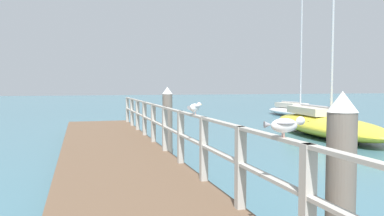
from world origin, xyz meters
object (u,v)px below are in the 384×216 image
seagull_background (195,107)px  boat_4 (325,124)px  boat_3 (297,111)px  dock_piling_far (167,121)px  seagull_foreground (285,124)px  dock_piling_near (341,193)px

seagull_background → boat_4: size_ratio=0.03×
boat_3 → boat_4: 9.81m
dock_piling_far → seagull_background: bearing=-95.3°
dock_piling_far → boat_3: size_ratio=0.22×
seagull_foreground → seagull_background: 3.26m
dock_piling_near → seagull_foreground: bearing=131.9°
seagull_foreground → seagull_background: bearing=-171.3°
dock_piling_near → dock_piling_far: (0.00, 7.68, 0.00)m
boat_3 → boat_4: boat_4 is taller
seagull_foreground → boat_4: size_ratio=0.04×
seagull_foreground → boat_3: 22.29m
dock_piling_near → dock_piling_far: size_ratio=1.00×
boat_4 → dock_piling_far: bearing=29.4°
seagull_background → seagull_foreground: bearing=-44.7°
dock_piling_near → boat_3: (11.19, 19.43, -0.64)m
dock_piling_near → seagull_foreground: size_ratio=4.13×
dock_piling_far → seagull_foreground: 7.31m
seagull_foreground → boat_3: (11.56, 19.01, -1.27)m
dock_piling_far → dock_piling_near: bearing=-90.0°
seagull_background → boat_3: (11.56, 15.75, -1.27)m
dock_piling_near → seagull_background: dock_piling_near is taller
boat_3 → dock_piling_far: bearing=45.1°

